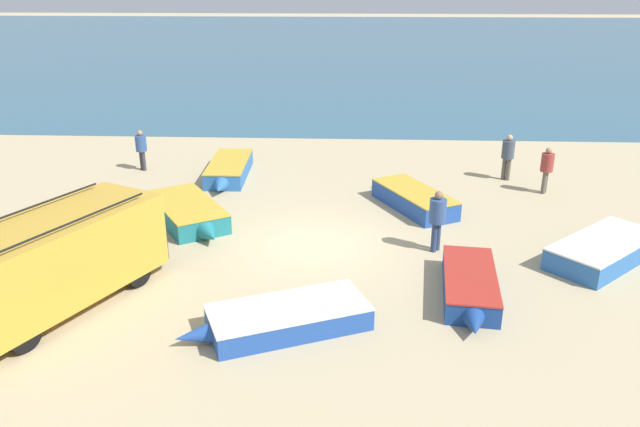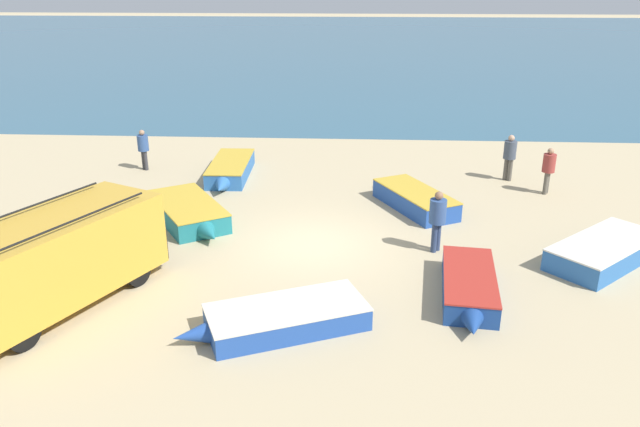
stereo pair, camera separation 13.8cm
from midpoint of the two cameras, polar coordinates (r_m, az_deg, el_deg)
The scene contains 13 objects.
ground_plane at distance 17.81m, azimuth -1.02°, elevation -2.91°, with size 200.00×200.00×0.00m, color tan.
sea_water at distance 68.59m, azimuth 1.86°, elevation 15.28°, with size 120.00×80.00×0.01m, color #33607A.
parked_van at distance 15.48m, azimuth -23.34°, elevation -3.88°, with size 4.10×5.63×2.27m.
fishing_rowboat_0 at distance 20.78m, azimuth 8.19°, elevation 1.44°, with size 2.73×3.99×0.62m.
fishing_rowboat_1 at distance 18.52m, azimuth 24.54°, elevation -2.96°, with size 3.92×3.70×0.61m.
fishing_rowboat_2 at distance 23.77m, azimuth -8.53°, elevation 3.96°, with size 1.45×4.28×0.60m.
fishing_rowboat_3 at distance 13.78m, azimuth -3.64°, elevation -9.53°, with size 4.24×2.74×0.53m.
fishing_rowboat_4 at distance 19.74m, azimuth -12.16°, elevation 0.06°, with size 3.21×4.09×0.62m.
fishing_rowboat_5 at distance 15.39m, azimuth 13.30°, elevation -6.50°, with size 1.59×3.87×0.56m.
fisherman_0 at distance 23.01m, azimuth 19.87°, elevation 4.10°, with size 0.43×0.43×1.65m.
fisherman_1 at distance 17.35m, azimuth 10.47°, elevation -0.19°, with size 0.46×0.46×1.76m.
fisherman_2 at distance 25.23m, azimuth -16.18°, elevation 5.90°, with size 0.42×0.42×1.59m.
fisherman_3 at distance 24.06m, azimuth 16.65°, elevation 5.32°, with size 0.45×0.45×1.73m.
Camera 1 is at (1.02, -16.20, 7.34)m, focal length 35.00 mm.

